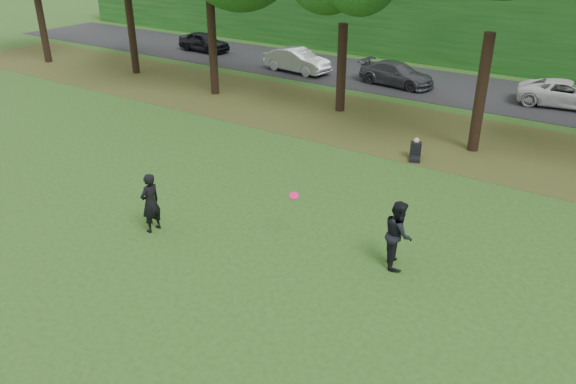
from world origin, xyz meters
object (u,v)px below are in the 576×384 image
object	(u,v)px
player_left	(150,203)
player_right	(398,234)
frisbee	(294,196)
seated_person	(415,151)

from	to	relation	value
player_left	player_right	world-z (taller)	player_right
player_left	frisbee	xyz separation A→B (m)	(3.78, 1.83, 0.53)
player_left	player_right	size ratio (longest dim) A/B	0.97
frisbee	seated_person	distance (m)	7.88
frisbee	seated_person	bearing A→B (deg)	86.76
player_right	seated_person	world-z (taller)	player_right
player_left	player_right	distance (m)	7.11
frisbee	seated_person	world-z (taller)	frisbee
player_right	frisbee	xyz separation A→B (m)	(-2.93, -0.50, 0.50)
player_left	frisbee	world-z (taller)	player_left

